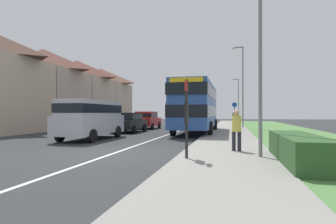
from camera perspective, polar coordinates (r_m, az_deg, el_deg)
ground_plane at (r=10.56m, az=-11.45°, el=-8.62°), size 120.00×120.00×0.00m
lane_marking_centre at (r=18.09m, az=-0.76°, el=-5.08°), size 0.14×60.00×0.01m
pavement_near_side at (r=15.56m, az=12.65°, el=-5.67°), size 3.20×68.00×0.12m
grass_verge_seaward at (r=16.11m, az=28.21°, el=-5.54°), size 6.00×68.00×0.08m
roadside_hedge at (r=8.81m, az=26.05°, el=-7.33°), size 1.10×4.25×0.90m
double_decker_bus at (r=20.57m, az=6.06°, el=1.47°), size 2.80×9.78×3.70m
parked_van_silver at (r=16.20m, az=-16.03°, el=-0.91°), size 2.11×5.11×2.26m
parked_car_black at (r=21.47m, az=-8.31°, el=-2.00°), size 1.89×4.05×1.56m
parked_car_red at (r=26.21m, az=-4.52°, el=-1.56°), size 1.98×4.01×1.67m
pedestrian_at_stop at (r=10.36m, az=14.39°, el=-3.35°), size 0.34×0.34×1.67m
pedestrian_walking_away at (r=26.19m, az=13.83°, el=-1.43°), size 0.34×0.34×1.67m
bus_stop_sign at (r=8.46m, az=3.98°, el=-0.25°), size 0.09×0.52×2.60m
cycle_route_sign at (r=25.46m, az=13.98°, el=-0.45°), size 0.44×0.08×2.52m
street_lamp_near at (r=9.74m, az=18.46°, el=18.24°), size 1.14×0.20×8.13m
street_lamp_mid at (r=27.08m, az=15.45°, el=6.18°), size 1.14×0.20×7.98m
street_lamp_far at (r=43.17m, az=14.61°, el=3.02°), size 1.14×0.20×6.83m
house_terrace_far_side at (r=31.85m, az=-21.76°, el=4.17°), size 7.48×23.94×7.92m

